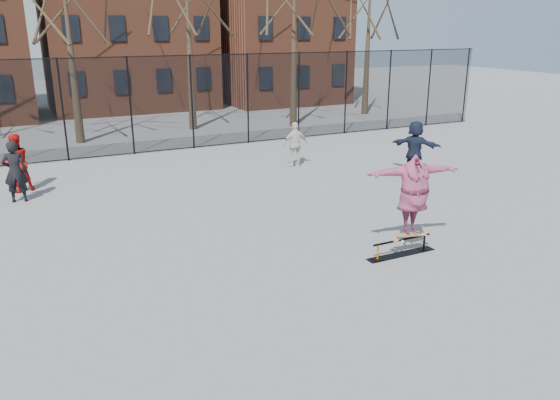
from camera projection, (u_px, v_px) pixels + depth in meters
name	position (u px, v px, depth m)	size (l,w,h in m)	color
ground	(319.00, 263.00, 12.35)	(100.00, 100.00, 0.00)	slate
skate_rail	(401.00, 248.00, 12.76)	(1.82, 0.28, 0.40)	black
skateboard	(410.00, 235.00, 12.77)	(0.92, 0.22, 0.11)	#99673D
skater	(414.00, 195.00, 12.47)	(2.27, 0.62, 1.85)	#5C378B
bystander_black	(15.00, 172.00, 16.41)	(0.69, 0.45, 1.89)	black
bystander_red	(16.00, 163.00, 17.43)	(0.92, 0.71, 1.89)	#B2130F
bystander_white	(295.00, 145.00, 20.62)	(1.00, 0.41, 1.70)	beige
bystander_navy	(415.00, 147.00, 19.66)	(1.78, 0.57, 1.92)	#192033
fence	(164.00, 103.00, 22.83)	(34.03, 0.07, 4.00)	black
rowhouses	(116.00, 10.00, 33.03)	(29.00, 7.00, 13.00)	brown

